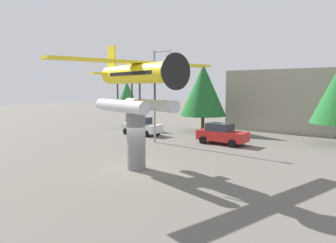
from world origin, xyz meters
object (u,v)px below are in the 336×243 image
floatplane_monument (137,82)px  tree_east (203,90)px  car_mid_red (222,134)px  streetlight_primary (156,90)px  display_pedestal (136,140)px  storefront_building (282,100)px  tree_west (127,96)px  car_near_white (141,126)px

floatplane_monument → tree_east: size_ratio=1.44×
car_mid_red → streetlight_primary: (-4.79, -2.86, 3.68)m
display_pedestal → streetlight_primary: 9.29m
storefront_building → tree_west: 17.41m
tree_east → floatplane_monument: bearing=-71.0°
streetlight_primary → display_pedestal: bearing=-57.2°
car_mid_red → streetlight_primary: streetlight_primary is taller
car_near_white → car_mid_red: bearing=2.7°
floatplane_monument → storefront_building: floatplane_monument is taller
display_pedestal → car_near_white: display_pedestal is taller
streetlight_primary → storefront_building: streetlight_primary is taller
tree_west → car_near_white: bearing=-29.1°
floatplane_monument → streetlight_primary: 8.95m
display_pedestal → storefront_building: 22.08m
car_near_white → streetlight_primary: (4.09, -2.44, 3.68)m
display_pedestal → tree_west: tree_west is taller
tree_west → storefront_building: bearing=33.3°
car_mid_red → storefront_building: storefront_building is taller
streetlight_primary → storefront_building: size_ratio=0.70×
storefront_building → display_pedestal: bearing=-92.7°
storefront_building → tree_east: (-6.31, -6.31, 1.16)m
car_near_white → floatplane_monument: bearing=-47.7°
display_pedestal → car_mid_red: bearing=90.1°
tree_west → tree_east: size_ratio=0.75×
floatplane_monument → car_mid_red: size_ratio=2.47×
display_pedestal → tree_east: 16.78m
streetlight_primary → tree_east: 8.28m
tree_west → tree_east: bearing=21.4°
display_pedestal → streetlight_primary: size_ratio=0.43×
car_mid_red → tree_west: (-13.51, 2.17, 2.81)m
tree_west → streetlight_primary: bearing=-29.9°
floatplane_monument → tree_west: floatplane_monument is taller
floatplane_monument → storefront_building: bearing=101.0°
floatplane_monument → storefront_building: 22.12m
streetlight_primary → storefront_building: (5.83, 14.57, -1.25)m
floatplane_monument → car_mid_red: (-0.14, 10.32, -4.20)m
tree_east → streetlight_primary: bearing=-86.7°
streetlight_primary → tree_west: 10.11m
car_near_white → tree_west: tree_west is taller
car_near_white → storefront_building: bearing=50.7°
floatplane_monument → car_mid_red: floatplane_monument is taller
storefront_building → tree_east: tree_east is taller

